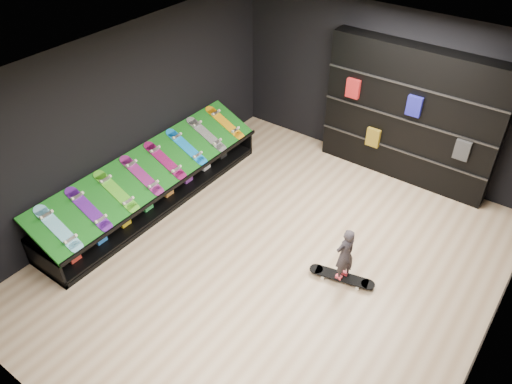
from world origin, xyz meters
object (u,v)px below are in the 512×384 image
Objects in this scene: display_rack at (155,190)px; back_shelving at (410,116)px; child at (344,263)px; floor_skateboard at (341,278)px.

display_rack is 4.67m from back_shelving.
back_shelving is at bearing -149.48° from child.
child reaches higher than floor_skateboard.
display_rack is 4.59× the size of floor_skateboard.
child is (0.43, -3.05, -0.89)m from back_shelving.
back_shelving is at bearing 84.82° from floor_skateboard.
floor_skateboard is (3.56, 0.27, -0.20)m from display_rack.
back_shelving is at bearing 46.75° from display_rack.
display_rack is 3.57m from floor_skateboard.
back_shelving is 3.31m from floor_skateboard.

